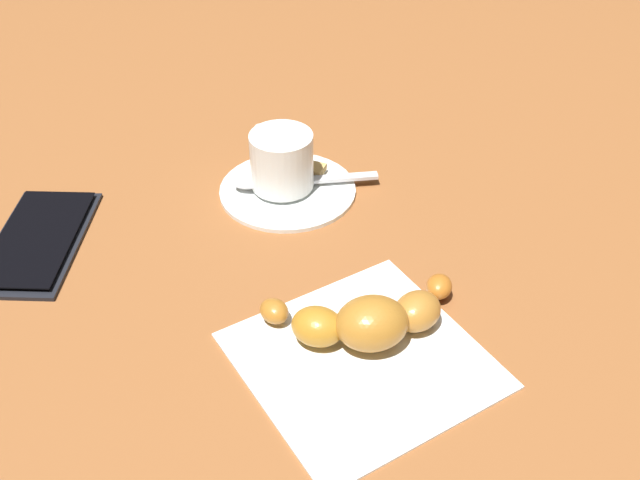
# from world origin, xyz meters

# --- Properties ---
(ground_plane) EXTENTS (1.80, 1.80, 0.00)m
(ground_plane) POSITION_xyz_m (0.00, 0.00, 0.00)
(ground_plane) COLOR brown
(saucer) EXTENTS (0.13, 0.13, 0.01)m
(saucer) POSITION_xyz_m (-0.09, 0.02, 0.00)
(saucer) COLOR white
(saucer) RESTS_ON ground
(espresso_cup) EXTENTS (0.08, 0.06, 0.05)m
(espresso_cup) POSITION_xyz_m (-0.09, 0.02, 0.03)
(espresso_cup) COLOR white
(espresso_cup) RESTS_ON saucer
(teaspoon) EXTENTS (0.07, 0.13, 0.01)m
(teaspoon) POSITION_xyz_m (-0.09, 0.02, 0.01)
(teaspoon) COLOR silver
(teaspoon) RESTS_ON saucer
(sugar_packet) EXTENTS (0.06, 0.05, 0.01)m
(sugar_packet) POSITION_xyz_m (-0.11, 0.04, 0.01)
(sugar_packet) COLOR tan
(sugar_packet) RESTS_ON saucer
(napkin) EXTENTS (0.16, 0.16, 0.00)m
(napkin) POSITION_xyz_m (0.12, -0.03, 0.00)
(napkin) COLOR white
(napkin) RESTS_ON ground
(croissant) EXTENTS (0.10, 0.15, 0.04)m
(croissant) POSITION_xyz_m (0.11, -0.02, 0.02)
(croissant) COLOR #A86823
(croissant) RESTS_ON napkin
(cell_phone) EXTENTS (0.16, 0.14, 0.01)m
(cell_phone) POSITION_xyz_m (-0.13, -0.20, 0.00)
(cell_phone) COLOR black
(cell_phone) RESTS_ON ground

